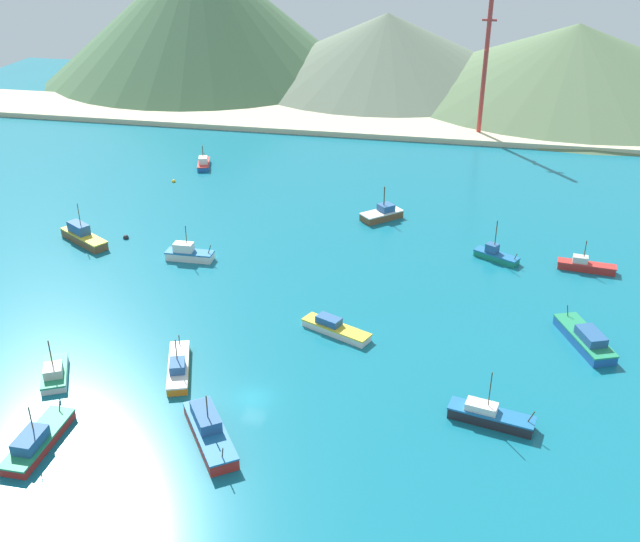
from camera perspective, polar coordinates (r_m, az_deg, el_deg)
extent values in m
cube|color=#146B7F|center=(108.45, -0.75, -0.57)|extent=(260.00, 280.00, 0.50)
cube|color=red|center=(116.93, 19.89, 0.27)|extent=(8.37, 2.76, 0.99)
cube|color=red|center=(116.68, 19.93, 0.53)|extent=(8.54, 2.81, 0.20)
cube|color=beige|center=(116.37, 19.48, 0.86)|extent=(2.31, 1.63, 1.00)
cylinder|color=#4C3823|center=(115.65, 19.83, 1.63)|extent=(0.13, 0.13, 2.60)
cube|color=#1E5BA8|center=(155.30, -8.97, 8.11)|extent=(4.14, 7.16, 0.84)
cube|color=red|center=(155.14, -8.99, 8.29)|extent=(4.22, 7.31, 0.20)
cube|color=silver|center=(154.09, -9.02, 8.46)|extent=(2.31, 2.74, 1.33)
cylinder|color=#4C3823|center=(157.88, -8.94, 8.82)|extent=(0.26, 0.53, 1.15)
cylinder|color=#4C3823|center=(153.98, -9.06, 9.14)|extent=(0.16, 0.16, 2.26)
cube|color=silver|center=(114.96, -10.03, 1.14)|extent=(7.23, 2.43, 1.17)
cube|color=#1E669E|center=(114.67, -10.05, 1.45)|extent=(7.38, 2.48, 0.20)
cube|color=silver|center=(114.65, -10.50, 1.83)|extent=(2.99, 1.78, 1.32)
cylinder|color=#4C3823|center=(113.31, -8.54, 1.65)|extent=(0.68, 0.13, 1.58)
cylinder|color=#4C3823|center=(113.57, -10.31, 2.78)|extent=(0.12, 0.12, 2.93)
cube|color=brown|center=(124.64, -17.76, 2.35)|extent=(9.93, 7.44, 1.24)
cube|color=gold|center=(124.36, -17.80, 2.65)|extent=(10.13, 7.59, 0.20)
cube|color=#28568C|center=(125.05, -18.15, 3.18)|extent=(4.47, 3.74, 1.59)
cylinder|color=#4C3823|center=(123.39, -18.14, 4.19)|extent=(0.12, 0.12, 3.65)
cube|color=orange|center=(88.95, -10.87, -7.39)|extent=(5.39, 9.94, 0.92)
cube|color=white|center=(88.64, -10.90, -7.09)|extent=(5.50, 10.14, 0.20)
cube|color=#28568C|center=(87.28, -10.97, -7.20)|extent=(2.48, 2.98, 1.05)
cylinder|color=#4C3823|center=(92.01, -10.83, -5.29)|extent=(0.30, 0.56, 1.25)
cylinder|color=#4C3823|center=(86.69, -11.06, -5.99)|extent=(0.13, 0.13, 2.66)
cube|color=brown|center=(128.14, 4.77, 4.27)|extent=(7.28, 7.11, 1.16)
cube|color=white|center=(127.88, 4.78, 4.55)|extent=(7.42, 7.25, 0.20)
cube|color=#28568C|center=(128.12, 5.12, 4.91)|extent=(3.27, 3.27, 1.17)
cylinder|color=#4C3823|center=(127.02, 4.99, 5.81)|extent=(0.20, 0.20, 3.34)
cube|color=red|center=(82.13, -20.89, -12.23)|extent=(2.88, 9.81, 0.90)
cube|color=#238C5B|center=(81.80, -20.95, -11.93)|extent=(2.94, 10.00, 0.20)
cube|color=#28568C|center=(80.61, -21.48, -12.05)|extent=(2.15, 3.85, 1.20)
cylinder|color=#4C3823|center=(84.35, -19.49, -9.87)|extent=(0.12, 0.55, 1.23)
cylinder|color=#4C3823|center=(79.90, -21.45, -10.59)|extent=(0.13, 0.13, 2.84)
cube|color=silver|center=(94.53, 1.26, -4.62)|extent=(9.41, 5.90, 0.83)
cube|color=gold|center=(94.26, 1.27, -4.35)|extent=(9.60, 6.01, 0.20)
cube|color=#28568C|center=(94.53, 0.69, -3.84)|extent=(3.59, 2.86, 0.96)
cube|color=#198466|center=(116.37, 13.47, 1.04)|extent=(6.97, 5.07, 0.86)
cube|color=#1E669E|center=(116.15, 13.50, 1.27)|extent=(7.11, 5.17, 0.20)
cube|color=#28568C|center=(116.16, 13.17, 1.74)|extent=(2.25, 2.15, 1.36)
cylinder|color=#4C3823|center=(114.75, 14.87, 1.06)|extent=(0.52, 0.36, 1.18)
cylinder|color=#4C3823|center=(114.93, 13.46, 2.90)|extent=(0.14, 0.14, 4.01)
cube|color=#232328|center=(81.74, 13.07, -11.02)|extent=(9.18, 4.11, 1.18)
cube|color=#1E669E|center=(81.33, 13.12, -10.64)|extent=(9.37, 4.19, 0.20)
cube|color=silver|center=(81.15, 12.38, -10.19)|extent=(3.58, 2.37, 0.81)
cylinder|color=#4C3823|center=(80.57, 15.99, -10.80)|extent=(0.69, 0.26, 1.59)
cylinder|color=#4C3823|center=(79.63, 13.02, -8.87)|extent=(0.11, 0.11, 4.13)
cube|color=red|center=(78.25, -8.48, -12.47)|extent=(8.50, 10.47, 1.28)
cube|color=#1E669E|center=(77.79, -8.52, -12.05)|extent=(8.67, 10.68, 0.20)
cube|color=#28568C|center=(78.36, -8.82, -11.05)|extent=(4.50, 5.14, 1.27)
cylinder|color=#4C3823|center=(73.67, -7.55, -13.78)|extent=(0.51, 0.66, 1.72)
cylinder|color=#4C3823|center=(76.44, -8.73, -10.31)|extent=(0.14, 0.14, 2.64)
cube|color=silver|center=(91.85, -19.80, -7.51)|extent=(5.58, 7.47, 0.77)
cube|color=#238C5B|center=(91.58, -19.84, -7.26)|extent=(5.69, 7.62, 0.20)
cube|color=beige|center=(90.51, -19.93, -7.23)|extent=(2.93, 3.12, 1.08)
cylinder|color=#4C3823|center=(89.81, -20.13, -5.93)|extent=(0.15, 0.15, 3.15)
cube|color=#1E5BA8|center=(98.09, 19.73, -5.01)|extent=(6.82, 10.90, 1.15)
cube|color=#238C5B|center=(97.76, 19.79, -4.67)|extent=(6.96, 11.12, 0.20)
cube|color=#28568C|center=(96.48, 20.21, -4.73)|extent=(3.71, 4.69, 1.13)
cylinder|color=#4C3823|center=(100.89, 18.60, -2.97)|extent=(0.36, 0.66, 1.55)
sphere|color=gold|center=(147.83, -11.24, 6.81)|extent=(0.73, 0.73, 0.73)
sphere|color=#232328|center=(124.55, -14.77, 2.52)|extent=(0.92, 0.92, 0.92)
cube|color=beige|center=(182.61, 4.79, 11.28)|extent=(247.00, 22.36, 1.20)
cone|color=#476B47|center=(234.43, -9.14, 19.17)|extent=(94.82, 94.82, 38.07)
cone|color=#60705B|center=(225.51, 5.17, 16.76)|extent=(91.66, 91.66, 20.02)
cone|color=#56704C|center=(220.80, 19.08, 15.15)|extent=(107.54, 107.54, 19.42)
cylinder|color=#B7332D|center=(173.78, 12.62, 15.09)|extent=(1.00, 1.00, 31.59)
cylinder|color=#B7332D|center=(172.07, 12.98, 18.37)|extent=(3.16, 0.50, 0.50)
cylinder|color=#B7332D|center=(173.07, 12.75, 16.31)|extent=(0.50, 2.53, 0.50)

